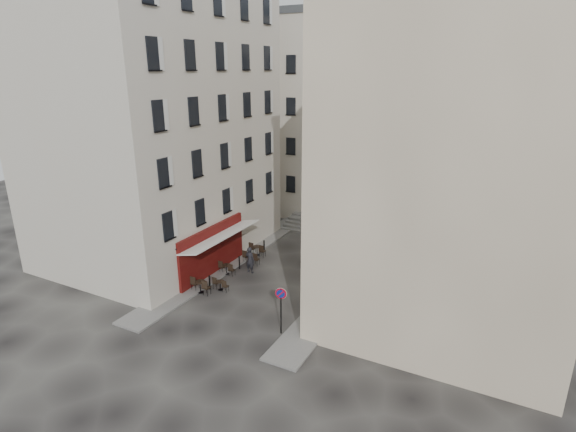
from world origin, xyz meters
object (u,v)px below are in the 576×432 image
Objects in this scene: bistro_table_b at (221,284)px; pedestrian at (250,260)px; no_parking_sign at (281,302)px; bistro_table_a at (201,286)px.

pedestrian reaches higher than bistro_table_b.
no_parking_sign is 6.53m from bistro_table_b.
bistro_table_b is (0.92, 0.87, -0.10)m from bistro_table_a.
bistro_table_a is (-6.73, 1.71, -1.41)m from no_parking_sign.
no_parking_sign is at bearing -23.98° from bistro_table_b.
no_parking_sign is 8.07m from pedestrian.
no_parking_sign is at bearing -14.30° from bistro_table_a.
pedestrian is (1.16, 4.05, 0.44)m from bistro_table_a.
bistro_table_b is 3.24m from pedestrian.
bistro_table_b is at bearing 43.33° from bistro_table_a.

